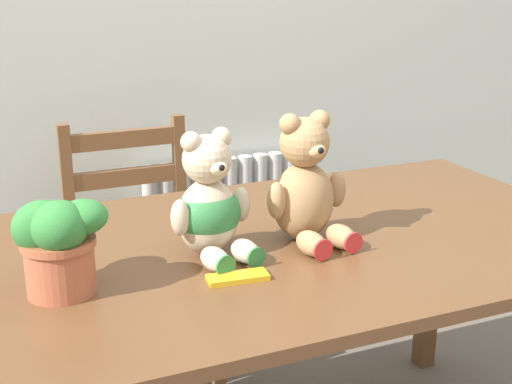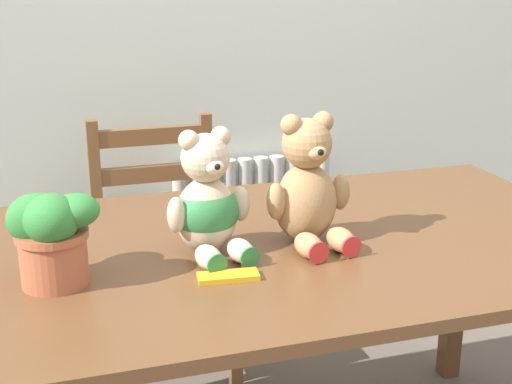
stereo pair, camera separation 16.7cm
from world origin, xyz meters
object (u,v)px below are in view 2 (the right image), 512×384
at_px(teddy_bear_right, 308,188).
at_px(wooden_chair_behind, 162,251).
at_px(potted_plant, 52,232).
at_px(teddy_bear_left, 208,205).
at_px(chocolate_bar, 228,276).

bearing_deg(teddy_bear_right, wooden_chair_behind, -81.66).
bearing_deg(wooden_chair_behind, potted_plant, 67.49).
xyz_separation_m(teddy_bear_left, potted_plant, (-0.35, -0.07, -0.00)).
height_order(teddy_bear_left, teddy_bear_right, teddy_bear_right).
distance_m(wooden_chair_behind, potted_plant, 1.05).
bearing_deg(teddy_bear_left, teddy_bear_right, 167.38).
bearing_deg(wooden_chair_behind, chocolate_bar, 89.16).
relative_size(potted_plant, chocolate_bar, 1.57).
xyz_separation_m(teddy_bear_right, chocolate_bar, (-0.24, -0.15, -0.13)).
xyz_separation_m(teddy_bear_left, chocolate_bar, (0.01, -0.16, -0.11)).
distance_m(teddy_bear_left, chocolate_bar, 0.19).
distance_m(wooden_chair_behind, chocolate_bar, 1.03).
relative_size(teddy_bear_left, potted_plant, 1.44).
relative_size(teddy_bear_right, chocolate_bar, 2.41).
relative_size(wooden_chair_behind, potted_plant, 4.37).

